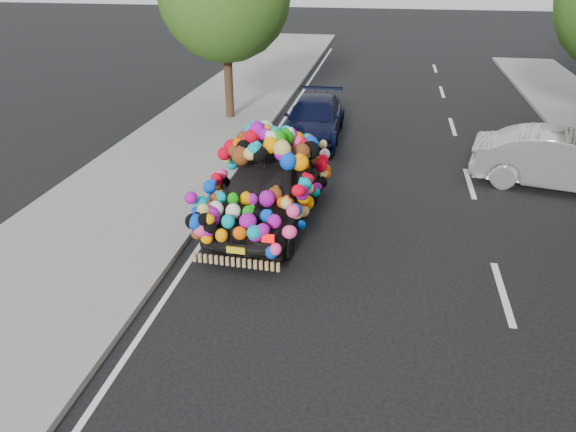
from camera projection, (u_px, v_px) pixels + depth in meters
name	position (u px, v px, depth m)	size (l,w,h in m)	color
ground	(294.00, 274.00, 10.11)	(100.00, 100.00, 0.00)	black
sidewalk	(74.00, 250.00, 10.76)	(4.00, 60.00, 0.12)	gray
kerb	(170.00, 259.00, 10.45)	(0.15, 60.00, 0.13)	gray
lane_markings	(503.00, 293.00, 9.54)	(6.00, 50.00, 0.01)	silver
plush_art_car	(267.00, 175.00, 11.56)	(2.33, 4.61, 2.12)	black
navy_sedan	(314.00, 120.00, 17.00)	(1.69, 4.16, 1.21)	black
silver_hatchback	(563.00, 161.00, 13.46)	(1.45, 4.17, 1.37)	#A9ACB1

